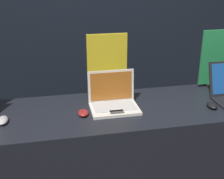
{
  "coord_description": "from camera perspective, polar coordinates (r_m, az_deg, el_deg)",
  "views": [
    {
      "loc": [
        -0.4,
        -1.6,
        1.94
      ],
      "look_at": [
        0.0,
        0.33,
        1.14
      ],
      "focal_mm": 50.0,
      "sensor_mm": 36.0,
      "label": 1
    }
  ],
  "objects": [
    {
      "name": "mouse_middle",
      "position": [
        2.11,
        -5.31,
        -4.28
      ],
      "size": [
        0.07,
        0.1,
        0.03
      ],
      "color": "maroon",
      "rests_on": "display_counter"
    },
    {
      "name": "promo_stand_middle",
      "position": [
        2.34,
        -0.9,
        4.13
      ],
      "size": [
        0.3,
        0.07,
        0.48
      ],
      "color": "black",
      "rests_on": "display_counter"
    },
    {
      "name": "laptop_middle",
      "position": [
        2.2,
        0.23,
        -1.89
      ],
      "size": [
        0.33,
        0.26,
        0.25
      ],
      "color": "silver",
      "rests_on": "display_counter"
    },
    {
      "name": "promo_stand_back",
      "position": [
        2.69,
        18.92,
        5.17
      ],
      "size": [
        0.32,
        0.07,
        0.47
      ],
      "color": "black",
      "rests_on": "display_counter"
    },
    {
      "name": "display_counter",
      "position": [
        2.45,
        -0.11,
        -14.08
      ],
      "size": [
        2.34,
        0.66,
        0.99
      ],
      "color": "black",
      "rests_on": "ground_plane"
    },
    {
      "name": "mouse_back",
      "position": [
        2.32,
        17.8,
        -2.79
      ],
      "size": [
        0.06,
        0.11,
        0.04
      ],
      "color": "black",
      "rests_on": "display_counter"
    },
    {
      "name": "mouse_front",
      "position": [
        2.13,
        -19.36,
        -5.34
      ],
      "size": [
        0.07,
        0.12,
        0.04
      ],
      "color": "#B2B2B7",
      "rests_on": "display_counter"
    },
    {
      "name": "wall_back",
      "position": [
        3.29,
        -4.75,
        12.59
      ],
      "size": [
        8.0,
        0.05,
        2.8
      ],
      "color": "black",
      "rests_on": "ground_plane"
    }
  ]
}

